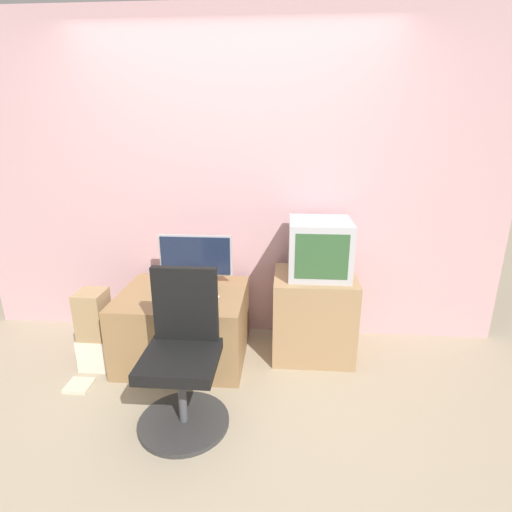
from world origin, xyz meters
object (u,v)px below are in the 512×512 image
object	(u,v)px
mouse	(216,297)
cardboard_box_lower	(98,350)
main_monitor	(196,259)
office_chair	(183,363)
keyboard	(186,296)
crt_tv	(319,248)
book	(79,385)

from	to	relation	value
mouse	cardboard_box_lower	xyz separation A→B (m)	(-0.90, -0.08, -0.44)
main_monitor	mouse	size ratio (longest dim) A/B	9.60
cardboard_box_lower	main_monitor	bearing A→B (deg)	27.95
main_monitor	office_chair	bearing A→B (deg)	-83.32
keyboard	cardboard_box_lower	size ratio (longest dim) A/B	1.28
keyboard	crt_tv	size ratio (longest dim) A/B	0.69
keyboard	office_chair	distance (m)	0.67
keyboard	office_chair	world-z (taller)	office_chair
main_monitor	office_chair	size ratio (longest dim) A/B	0.61
mouse	crt_tv	size ratio (longest dim) A/B	0.13
main_monitor	book	xyz separation A→B (m)	(-0.72, -0.66, -0.74)
cardboard_box_lower	book	bearing A→B (deg)	-93.52
cardboard_box_lower	crt_tv	bearing A→B (deg)	11.30
mouse	cardboard_box_lower	size ratio (longest dim) A/B	0.25
main_monitor	cardboard_box_lower	xyz separation A→B (m)	(-0.70, -0.37, -0.63)
crt_tv	keyboard	bearing A→B (deg)	-166.78
main_monitor	cardboard_box_lower	size ratio (longest dim) A/B	2.36
mouse	office_chair	world-z (taller)	office_chair
crt_tv	book	xyz separation A→B (m)	(-1.68, -0.62, -0.86)
mouse	cardboard_box_lower	bearing A→B (deg)	-174.77
main_monitor	mouse	xyz separation A→B (m)	(0.20, -0.29, -0.19)
keyboard	book	bearing A→B (deg)	-151.02
book	crt_tv	bearing A→B (deg)	20.17
mouse	book	size ratio (longest dim) A/B	0.35
main_monitor	keyboard	size ratio (longest dim) A/B	1.85
keyboard	office_chair	xyz separation A→B (m)	(0.13, -0.64, -0.16)
keyboard	book	world-z (taller)	keyboard
main_monitor	mouse	distance (m)	0.40
keyboard	crt_tv	xyz separation A→B (m)	(0.98, 0.23, 0.32)
cardboard_box_lower	office_chair	bearing A→B (deg)	-33.46
office_chair	keyboard	bearing A→B (deg)	101.48
mouse	crt_tv	bearing A→B (deg)	18.23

